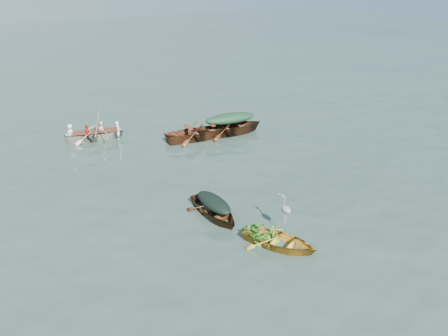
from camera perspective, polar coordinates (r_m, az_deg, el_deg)
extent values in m
plane|color=#31453D|center=(16.19, 4.03, -3.24)|extent=(140.00, 140.00, 0.00)
imported|color=orange|center=(13.25, 7.16, -10.16)|extent=(2.42, 3.12, 0.75)
imported|color=#41230F|center=(14.65, -1.32, -6.33)|extent=(1.21, 3.22, 0.77)
imported|color=#41240F|center=(22.02, 0.79, 4.41)|extent=(5.01, 2.23, 1.16)
imported|color=brown|center=(21.40, -3.20, 3.78)|extent=(4.93, 2.10, 1.14)
imported|color=beige|center=(22.17, -16.41, 3.54)|extent=(4.08, 2.14, 0.91)
ellipsoid|color=black|center=(14.36, -1.34, -4.31)|extent=(0.67, 1.77, 0.40)
ellipsoid|color=#173820|center=(21.76, 0.80, 6.49)|extent=(2.76, 1.23, 0.52)
imported|color=#32671B|center=(13.07, 5.11, -7.03)|extent=(1.04, 1.12, 0.60)
imported|color=white|center=(21.91, -16.66, 5.58)|extent=(2.92, 1.73, 0.76)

